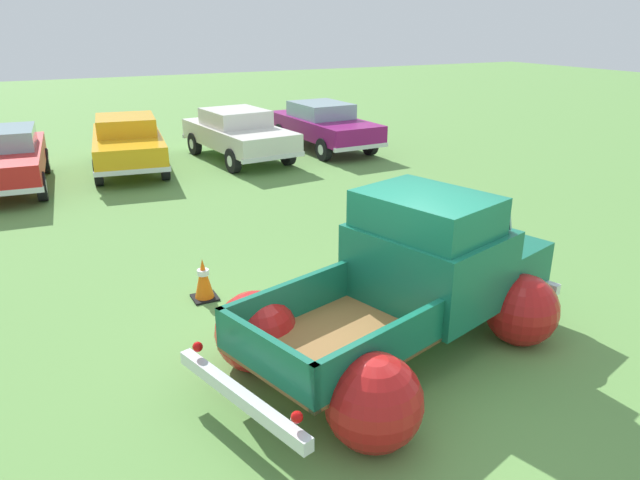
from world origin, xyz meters
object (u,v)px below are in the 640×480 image
vintage_pickup_truck (414,288)px  show_car_1 (128,141)px  show_car_2 (238,133)px  lane_cone_0 (203,279)px  lane_cone_1 (387,251)px  show_car_3 (323,124)px  show_car_0 (2,157)px

vintage_pickup_truck → show_car_1: size_ratio=1.10×
vintage_pickup_truck → show_car_2: bearing=65.6°
lane_cone_0 → lane_cone_1: bearing=-4.7°
vintage_pickup_truck → show_car_2: vintage_pickup_truck is taller
show_car_3 → lane_cone_1: 9.59m
vintage_pickup_truck → show_car_0: size_ratio=1.12×
show_car_0 → show_car_3: 8.97m
vintage_pickup_truck → lane_cone_0: (-1.99, 2.37, -0.45)m
show_car_0 → lane_cone_0: size_ratio=7.06×
show_car_2 → lane_cone_1: size_ratio=7.06×
vintage_pickup_truck → lane_cone_0: size_ratio=7.89×
show_car_0 → show_car_1: bearing=106.3°
show_car_3 → lane_cone_0: 10.80m
vintage_pickup_truck → lane_cone_1: bearing=48.1°
show_car_1 → show_car_2: (3.07, -0.11, 0.00)m
vintage_pickup_truck → lane_cone_0: 3.13m
show_car_3 → lane_cone_0: (-6.36, -8.72, -0.47)m
lane_cone_1 → show_car_0: bearing=124.2°
show_car_3 → lane_cone_0: show_car_3 is taller
lane_cone_0 → lane_cone_1: (3.00, -0.25, 0.00)m
show_car_0 → show_car_3: bearing=98.9°
show_car_2 → vintage_pickup_truck: bearing=-14.3°
vintage_pickup_truck → lane_cone_0: vintage_pickup_truck is taller
show_car_0 → lane_cone_0: 8.39m
vintage_pickup_truck → show_car_2: (1.50, 10.88, 0.02)m
lane_cone_1 → vintage_pickup_truck: bearing=-115.3°
show_car_0 → show_car_2: size_ratio=1.00×
show_car_1 → show_car_3: same height
lane_cone_1 → show_car_1: bearing=106.2°
show_car_1 → show_car_3: bearing=98.2°
show_car_2 → lane_cone_1: (-0.50, -8.76, -0.47)m
show_car_0 → show_car_1: 3.07m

